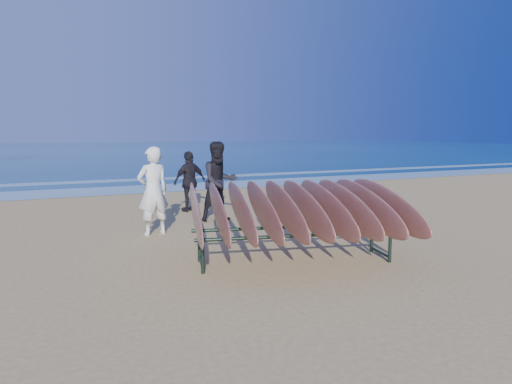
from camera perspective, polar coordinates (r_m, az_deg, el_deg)
ground at (r=7.99m, az=2.48°, el=-7.44°), size 120.00×120.00×0.00m
ocean at (r=61.97m, az=-22.12°, el=4.92°), size 160.00×160.00×0.00m
foam_near at (r=17.33m, az=-13.16°, el=0.42°), size 160.00×160.00×0.00m
foam_far at (r=20.75m, az=-15.23°, el=1.46°), size 160.00×160.00×0.00m
surfboard_rack at (r=7.20m, az=4.86°, el=-2.09°), size 3.75×3.47×1.35m
person_white at (r=9.36m, az=-12.74°, el=0.12°), size 0.72×0.54×1.78m
person_dark_a at (r=10.65m, az=-4.60°, el=1.32°), size 0.95×0.77×1.85m
person_dark_b at (r=12.05m, az=-8.27°, el=1.31°), size 0.99×0.61×1.58m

